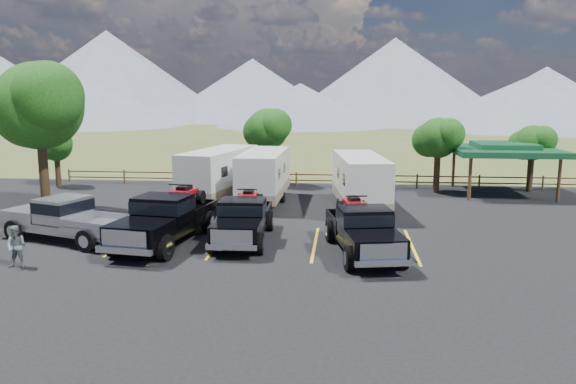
# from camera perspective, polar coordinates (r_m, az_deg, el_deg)

# --- Properties ---
(ground) EXTENTS (320.00, 320.00, 0.00)m
(ground) POSITION_cam_1_polar(r_m,az_deg,el_deg) (19.98, -3.63, -8.26)
(ground) COLOR #4D5D27
(ground) RESTS_ON ground
(asphalt_lot) EXTENTS (44.00, 34.00, 0.04)m
(asphalt_lot) POSITION_cam_1_polar(r_m,az_deg,el_deg) (22.81, -2.42, -5.86)
(asphalt_lot) COLOR black
(asphalt_lot) RESTS_ON ground
(stall_lines) EXTENTS (12.12, 5.50, 0.01)m
(stall_lines) POSITION_cam_1_polar(r_m,az_deg,el_deg) (23.76, -2.09, -5.15)
(stall_lines) COLOR yellow
(stall_lines) RESTS_ON asphalt_lot
(tree_big_nw) EXTENTS (5.54, 5.18, 7.84)m
(tree_big_nw) POSITION_cam_1_polar(r_m,az_deg,el_deg) (31.86, -24.04, 7.98)
(tree_big_nw) COLOR black
(tree_big_nw) RESTS_ON ground
(tree_ne_a) EXTENTS (3.11, 2.92, 4.76)m
(tree_ne_a) POSITION_cam_1_polar(r_m,az_deg,el_deg) (36.32, 14.98, 5.31)
(tree_ne_a) COLOR black
(tree_ne_a) RESTS_ON ground
(tree_ne_b) EXTENTS (2.77, 2.59, 4.27)m
(tree_ne_b) POSITION_cam_1_polar(r_m,az_deg,el_deg) (38.73, 23.54, 4.57)
(tree_ne_b) COLOR black
(tree_ne_b) RESTS_ON ground
(tree_north) EXTENTS (3.46, 3.24, 5.25)m
(tree_north) POSITION_cam_1_polar(r_m,az_deg,el_deg) (38.16, -2.13, 6.39)
(tree_north) COLOR black
(tree_north) RESTS_ON ground
(tree_nw_small) EXTENTS (2.59, 2.43, 3.85)m
(tree_nw_small) POSITION_cam_1_polar(r_m,az_deg,el_deg) (40.67, -22.51, 4.37)
(tree_nw_small) COLOR black
(tree_nw_small) RESTS_ON ground
(rail_fence) EXTENTS (36.12, 0.12, 1.00)m
(rail_fence) POSITION_cam_1_polar(r_m,az_deg,el_deg) (37.66, 3.89, 1.38)
(rail_fence) COLOR brown
(rail_fence) RESTS_ON ground
(pavilion) EXTENTS (6.20, 6.20, 3.22)m
(pavilion) POSITION_cam_1_polar(r_m,az_deg,el_deg) (37.22, 21.07, 4.02)
(pavilion) COLOR brown
(pavilion) RESTS_ON ground
(mountain_range) EXTENTS (209.00, 71.00, 20.00)m
(mountain_range) POSITION_cam_1_polar(r_m,az_deg,el_deg) (125.16, 0.72, 10.79)
(mountain_range) COLOR slate
(mountain_range) RESTS_ON ground
(rig_left) EXTENTS (3.18, 7.12, 2.30)m
(rig_left) POSITION_cam_1_polar(r_m,az_deg,el_deg) (23.98, -12.24, -2.52)
(rig_left) COLOR black
(rig_left) RESTS_ON asphalt_lot
(rig_center) EXTENTS (2.30, 6.15, 2.04)m
(rig_center) POSITION_cam_1_polar(r_m,az_deg,el_deg) (23.95, -4.55, -2.64)
(rig_center) COLOR black
(rig_center) RESTS_ON asphalt_lot
(rig_right) EXTENTS (3.16, 6.52, 2.09)m
(rig_right) POSITION_cam_1_polar(r_m,az_deg,el_deg) (22.15, 7.58, -3.68)
(rig_right) COLOR black
(rig_right) RESTS_ON asphalt_lot
(trailer_left) EXTENTS (3.58, 8.67, 3.00)m
(trailer_left) POSITION_cam_1_polar(r_m,az_deg,el_deg) (32.76, -7.04, 1.80)
(trailer_left) COLOR silver
(trailer_left) RESTS_ON asphalt_lot
(trailer_center) EXTENTS (2.29, 8.49, 2.96)m
(trailer_center) POSITION_cam_1_polar(r_m,az_deg,el_deg) (31.86, -2.46, 1.59)
(trailer_center) COLOR silver
(trailer_center) RESTS_ON asphalt_lot
(trailer_right) EXTENTS (3.07, 8.55, 2.95)m
(trailer_right) POSITION_cam_1_polar(r_m,az_deg,el_deg) (29.95, 7.35, 0.97)
(trailer_right) COLOR silver
(trailer_right) RESTS_ON asphalt_lot
(pickup_silver) EXTENTS (6.58, 3.93, 1.88)m
(pickup_silver) POSITION_cam_1_polar(r_m,az_deg,el_deg) (25.55, -21.55, -2.52)
(pickup_silver) COLOR #97999F
(pickup_silver) RESTS_ON asphalt_lot
(person_a) EXTENTS (0.65, 0.43, 1.77)m
(person_a) POSITION_cam_1_polar(r_m,az_deg,el_deg) (23.87, -14.95, -3.23)
(person_a) COLOR silver
(person_a) RESTS_ON asphalt_lot
(person_b) EXTENTS (0.80, 0.65, 1.55)m
(person_b) POSITION_cam_1_polar(r_m,az_deg,el_deg) (22.45, -25.84, -5.04)
(person_b) COLOR slate
(person_b) RESTS_ON asphalt_lot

